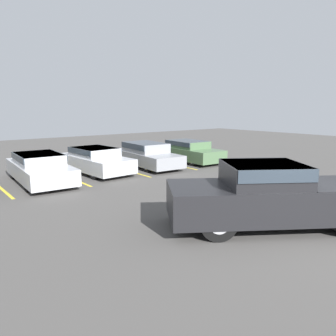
{
  "coord_description": "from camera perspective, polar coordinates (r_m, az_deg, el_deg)",
  "views": [
    {
      "loc": [
        -7.37,
        -4.58,
        3.14
      ],
      "look_at": [
        -0.22,
        4.49,
        1.0
      ],
      "focal_mm": 35.0,
      "sensor_mm": 36.0,
      "label": 1
    }
  ],
  "objects": [
    {
      "name": "parked_sedan_d",
      "position": [
        17.62,
        -3.82,
        2.46
      ],
      "size": [
        2.07,
        4.88,
        1.29
      ],
      "rotation": [
        0.0,
        0.0,
        -1.64
      ],
      "color": "gray",
      "rests_on": "ground_plane"
    },
    {
      "name": "stall_stripe_e",
      "position": [
        18.52,
        0.19,
        0.75
      ],
      "size": [
        0.12,
        4.68,
        0.01
      ],
      "primitive_type": "cube",
      "color": "yellow",
      "rests_on": "ground_plane"
    },
    {
      "name": "pickup_truck",
      "position": [
        9.08,
        17.9,
        -4.51
      ],
      "size": [
        5.66,
        4.64,
        1.72
      ],
      "rotation": [
        0.0,
        0.0,
        -0.58
      ],
      "color": "black",
      "rests_on": "ground_plane"
    },
    {
      "name": "ground_plane",
      "position": [
        9.22,
        18.99,
        -10.0
      ],
      "size": [
        60.0,
        60.0,
        0.0
      ],
      "primitive_type": "plane",
      "color": "#4C4947"
    },
    {
      "name": "stall_stripe_f",
      "position": [
        20.44,
        6.62,
        1.6
      ],
      "size": [
        0.12,
        4.68,
        0.01
      ],
      "primitive_type": "cube",
      "color": "yellow",
      "rests_on": "ground_plane"
    },
    {
      "name": "stall_stripe_d",
      "position": [
        16.89,
        -7.6,
        -0.3
      ],
      "size": [
        0.12,
        4.68,
        0.01
      ],
      "primitive_type": "cube",
      "color": "yellow",
      "rests_on": "ground_plane"
    },
    {
      "name": "stall_stripe_c",
      "position": [
        15.64,
        -16.85,
        -1.53
      ],
      "size": [
        0.12,
        4.68,
        0.01
      ],
      "primitive_type": "cube",
      "color": "yellow",
      "rests_on": "ground_plane"
    },
    {
      "name": "parked_sedan_e",
      "position": [
        19.32,
        3.56,
        3.08
      ],
      "size": [
        1.99,
        4.64,
        1.23
      ],
      "rotation": [
        0.0,
        0.0,
        -1.62
      ],
      "color": "#4C6B47",
      "rests_on": "ground_plane"
    },
    {
      "name": "parked_sedan_b",
      "position": [
        14.89,
        -21.47,
        0.15
      ],
      "size": [
        2.09,
        4.89,
        1.23
      ],
      "rotation": [
        0.0,
        0.0,
        -1.63
      ],
      "color": "#B7BABF",
      "rests_on": "ground_plane"
    },
    {
      "name": "parked_sedan_c",
      "position": [
        16.25,
        -12.55,
        1.47
      ],
      "size": [
        2.11,
        4.48,
        1.24
      ],
      "rotation": [
        0.0,
        0.0,
        -1.5
      ],
      "color": "#B7BABF",
      "rests_on": "ground_plane"
    }
  ]
}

